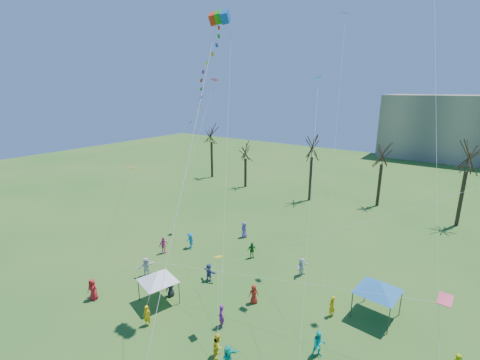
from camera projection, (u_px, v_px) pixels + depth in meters
The scene contains 6 objects.
bare_tree_row at pixel (390, 161), 44.23m from camera, with size 67.69×8.93×10.87m.
big_box_kite at pixel (207, 79), 22.03m from camera, with size 3.17×6.94×22.62m.
canopy_tent_white at pixel (158, 276), 26.18m from camera, with size 3.49×3.49×2.73m.
canopy_tent_blue at pixel (378, 286), 24.40m from camera, with size 4.06×4.06×3.06m.
festival_crowd at pixel (237, 297), 26.04m from camera, with size 26.50×18.32×1.85m.
small_kites_aloft at pixel (288, 132), 24.51m from camera, with size 27.64×18.63×34.11m.
Camera 1 is at (11.76, -11.44, 16.56)m, focal length 25.00 mm.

